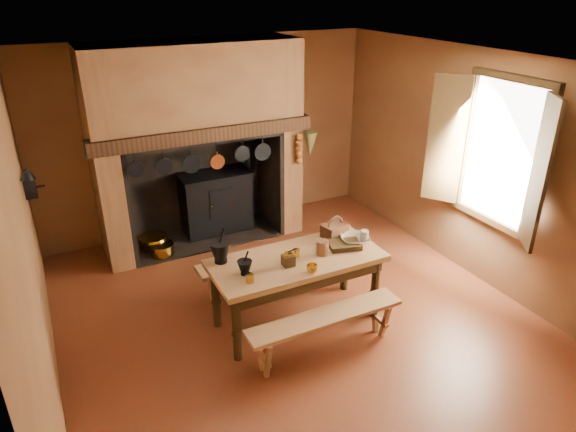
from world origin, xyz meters
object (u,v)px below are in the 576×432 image
object	(u,v)px
iron_range	(216,201)
mixing_bowl	(355,240)
work_table	(297,268)
bench_front	(325,325)
wicker_basket	(335,230)
coffee_grinder	(288,259)

from	to	relation	value
iron_range	mixing_bowl	world-z (taller)	iron_range
work_table	bench_front	size ratio (longest dim) A/B	1.11
iron_range	wicker_basket	world-z (taller)	iron_range
iron_range	wicker_basket	size ratio (longest dim) A/B	5.14
coffee_grinder	wicker_basket	bearing A→B (deg)	25.08
work_table	coffee_grinder	world-z (taller)	coffee_grinder
bench_front	mixing_bowl	size ratio (longest dim) A/B	5.19
mixing_bowl	coffee_grinder	bearing A→B (deg)	-173.36
mixing_bowl	wicker_basket	bearing A→B (deg)	118.20
bench_front	wicker_basket	distance (m)	1.19
work_table	mixing_bowl	world-z (taller)	mixing_bowl
bench_front	coffee_grinder	xyz separation A→B (m)	(-0.15, 0.53, 0.52)
wicker_basket	work_table	bearing A→B (deg)	-170.51
coffee_grinder	mixing_bowl	size ratio (longest dim) A/B	0.57
bench_front	mixing_bowl	xyz separation A→B (m)	(0.74, 0.63, 0.49)
iron_range	work_table	bearing A→B (deg)	-89.40
work_table	wicker_basket	size ratio (longest dim) A/B	5.97
coffee_grinder	bench_front	bearing A→B (deg)	-72.74
work_table	bench_front	bearing A→B (deg)	-90.00
coffee_grinder	wicker_basket	distance (m)	0.84
iron_range	mixing_bowl	xyz separation A→B (m)	(0.77, -2.54, 0.36)
iron_range	work_table	world-z (taller)	iron_range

